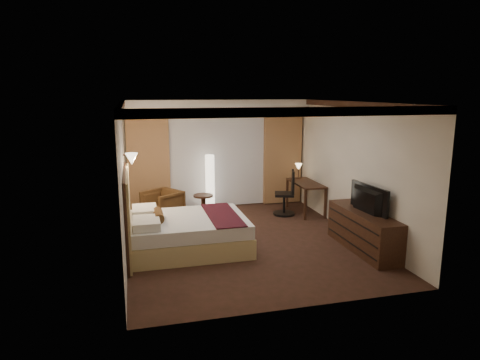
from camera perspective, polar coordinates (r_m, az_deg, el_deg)
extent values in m
cube|color=#311F13|center=(8.51, 0.68, -8.14)|extent=(4.50, 5.50, 0.01)
cube|color=white|center=(8.01, 0.72, 10.35)|extent=(4.50, 5.50, 0.01)
cube|color=beige|center=(10.80, -3.11, 3.49)|extent=(4.50, 0.02, 2.70)
cube|color=beige|center=(7.88, -15.30, 0.03)|extent=(0.02, 5.50, 2.70)
cube|color=beige|center=(9.00, 14.68, 1.47)|extent=(0.02, 5.50, 2.70)
cube|color=white|center=(10.45, -2.91, 10.10)|extent=(4.50, 0.50, 0.20)
cube|color=silver|center=(10.73, -3.02, 2.90)|extent=(2.48, 0.04, 2.45)
cube|color=tan|center=(10.48, -12.11, 2.44)|extent=(1.00, 0.14, 2.45)
cube|color=tan|center=(11.13, 5.67, 3.18)|extent=(1.00, 0.14, 2.45)
imported|color=#4D2E17|center=(9.91, -10.31, -3.15)|extent=(0.99, 1.00, 0.76)
imported|color=black|center=(8.08, 16.20, -1.93)|extent=(0.70, 1.13, 0.14)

